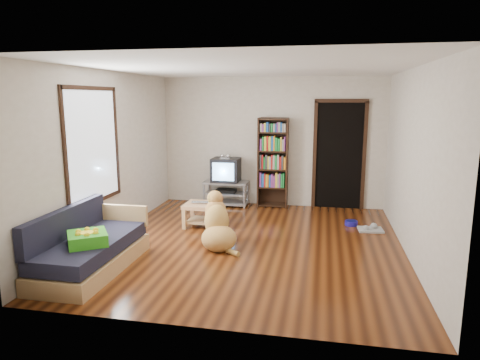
% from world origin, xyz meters
% --- Properties ---
extents(ground, '(5.00, 5.00, 0.00)m').
position_xyz_m(ground, '(0.00, 0.00, 0.00)').
color(ground, '#612D10').
rests_on(ground, ground).
extents(ceiling, '(5.00, 5.00, 0.00)m').
position_xyz_m(ceiling, '(0.00, 0.00, 2.60)').
color(ceiling, white).
rests_on(ceiling, ground).
extents(wall_back, '(4.50, 0.00, 4.50)m').
position_xyz_m(wall_back, '(0.00, 2.50, 1.30)').
color(wall_back, beige).
rests_on(wall_back, ground).
extents(wall_front, '(4.50, 0.00, 4.50)m').
position_xyz_m(wall_front, '(0.00, -2.50, 1.30)').
color(wall_front, beige).
rests_on(wall_front, ground).
extents(wall_left, '(0.00, 5.00, 5.00)m').
position_xyz_m(wall_left, '(-2.25, 0.00, 1.30)').
color(wall_left, beige).
rests_on(wall_left, ground).
extents(wall_right, '(0.00, 5.00, 5.00)m').
position_xyz_m(wall_right, '(2.25, 0.00, 1.30)').
color(wall_right, beige).
rests_on(wall_right, ground).
extents(green_cushion, '(0.62, 0.62, 0.15)m').
position_xyz_m(green_cushion, '(-1.75, -1.60, 0.49)').
color(green_cushion, green).
rests_on(green_cushion, sofa).
extents(laptop, '(0.35, 0.25, 0.03)m').
position_xyz_m(laptop, '(-0.99, 0.71, 0.41)').
color(laptop, silver).
rests_on(laptop, coffee_table).
extents(dog_bowl, '(0.22, 0.22, 0.08)m').
position_xyz_m(dog_bowl, '(1.56, 1.27, 0.04)').
color(dog_bowl, navy).
rests_on(dog_bowl, ground).
extents(grey_rag, '(0.42, 0.35, 0.03)m').
position_xyz_m(grey_rag, '(1.86, 1.02, 0.01)').
color(grey_rag, '#A2A2A2').
rests_on(grey_rag, ground).
extents(window, '(0.03, 1.46, 1.70)m').
position_xyz_m(window, '(-2.23, -0.50, 1.50)').
color(window, white).
rests_on(window, wall_left).
extents(doorway, '(1.03, 0.05, 2.19)m').
position_xyz_m(doorway, '(1.35, 2.48, 1.12)').
color(doorway, black).
rests_on(doorway, wall_back).
extents(tv_stand, '(0.90, 0.45, 0.50)m').
position_xyz_m(tv_stand, '(-0.90, 2.25, 0.27)').
color(tv_stand, '#99999E').
rests_on(tv_stand, ground).
extents(crt_tv, '(0.55, 0.52, 0.58)m').
position_xyz_m(crt_tv, '(-0.90, 2.27, 0.74)').
color(crt_tv, black).
rests_on(crt_tv, tv_stand).
extents(bookshelf, '(0.60, 0.30, 1.80)m').
position_xyz_m(bookshelf, '(0.05, 2.34, 1.00)').
color(bookshelf, black).
rests_on(bookshelf, ground).
extents(sofa, '(0.80, 1.80, 0.80)m').
position_xyz_m(sofa, '(-1.87, -1.38, 0.26)').
color(sofa, tan).
rests_on(sofa, ground).
extents(coffee_table, '(0.55, 0.55, 0.40)m').
position_xyz_m(coffee_table, '(-0.99, 0.74, 0.28)').
color(coffee_table, tan).
rests_on(coffee_table, ground).
extents(dog, '(0.71, 0.92, 0.83)m').
position_xyz_m(dog, '(-0.47, -0.19, 0.30)').
color(dog, tan).
rests_on(dog, ground).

